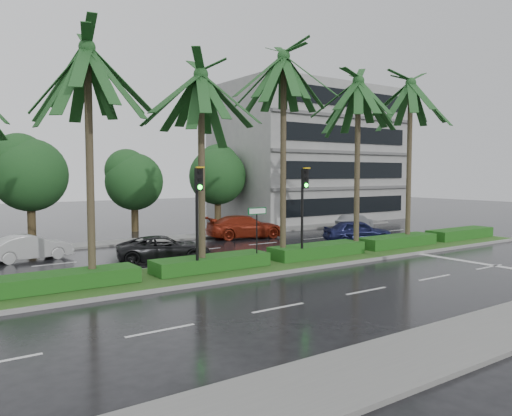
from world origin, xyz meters
TOP-DOWN VIEW (x-y plane):
  - ground at (0.00, 0.00)m, footprint 120.00×120.00m
  - near_sidewalk at (0.00, -10.20)m, footprint 40.00×2.40m
  - far_sidewalk at (0.00, 12.00)m, footprint 40.00×2.00m
  - median at (0.00, 1.00)m, footprint 36.00×4.00m
  - hedge at (0.00, 1.00)m, footprint 35.20×1.40m
  - lane_markings at (3.04, -0.43)m, footprint 34.00×13.06m
  - palm_row at (-1.24, 1.02)m, footprint 26.30×4.20m
  - signal_median_left at (-4.00, 0.30)m, footprint 0.34×0.42m
  - signal_median_right at (1.50, 0.30)m, footprint 0.34×0.42m
  - street_sign at (-1.00, 0.48)m, footprint 0.95×0.09m
  - bg_trees at (-0.37, 17.59)m, footprint 32.49×4.73m
  - building at (17.00, 18.00)m, footprint 16.00×10.00m
  - car_white at (-8.70, 8.80)m, footprint 1.83×3.97m
  - car_darkgrey at (-3.47, 4.79)m, footprint 3.25×4.86m
  - car_red at (4.50, 9.74)m, footprint 3.13×5.45m
  - car_blue at (9.00, 4.04)m, footprint 3.21×4.44m
  - car_grey at (13.50, 8.64)m, footprint 2.31×3.91m

SIDE VIEW (x-z plane):
  - ground at x=0.00m, z-range 0.00..0.00m
  - lane_markings at x=3.04m, z-range 0.00..0.01m
  - near_sidewalk at x=0.00m, z-range 0.00..0.12m
  - far_sidewalk at x=0.00m, z-range 0.00..0.12m
  - median at x=0.00m, z-range 0.00..0.16m
  - hedge at x=0.00m, z-range 0.15..0.75m
  - car_grey at x=13.50m, z-range 0.00..1.22m
  - car_darkgrey at x=-3.47m, z-range 0.00..1.24m
  - car_white at x=-8.70m, z-range 0.00..1.26m
  - car_blue at x=9.00m, z-range 0.00..1.40m
  - car_red at x=4.50m, z-range 0.00..1.49m
  - street_sign at x=-1.00m, z-range 0.82..3.42m
  - signal_median_left at x=-4.00m, z-range 0.82..5.18m
  - signal_median_right at x=1.50m, z-range 0.82..5.18m
  - bg_trees at x=-0.37m, z-range 0.78..7.61m
  - building at x=17.00m, z-range 0.00..12.00m
  - palm_row at x=-1.24m, z-range 2.97..13.27m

